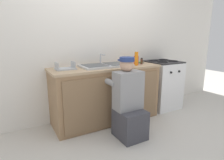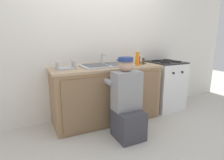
# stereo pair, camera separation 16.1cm
# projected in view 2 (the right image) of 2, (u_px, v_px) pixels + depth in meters

# --- Properties ---
(ground_plane) EXTENTS (12.00, 12.00, 0.00)m
(ground_plane) POSITION_uv_depth(u_px,v_px,m) (115.00, 127.00, 2.91)
(ground_plane) COLOR beige
(back_wall) EXTENTS (6.00, 0.10, 2.50)m
(back_wall) POSITION_uv_depth(u_px,v_px,m) (98.00, 44.00, 3.20)
(back_wall) COLOR silver
(back_wall) RESTS_ON ground_plane
(counter_cabinet) EXTENTS (1.72, 0.62, 0.87)m
(counter_cabinet) POSITION_uv_depth(u_px,v_px,m) (107.00, 95.00, 3.07)
(counter_cabinet) COLOR #997551
(counter_cabinet) RESTS_ON ground_plane
(countertop) EXTENTS (1.76, 0.62, 0.04)m
(countertop) POSITION_uv_depth(u_px,v_px,m) (106.00, 67.00, 2.97)
(countertop) COLOR tan
(countertop) RESTS_ON counter_cabinet
(sink_double_basin) EXTENTS (0.80, 0.44, 0.19)m
(sink_double_basin) POSITION_uv_depth(u_px,v_px,m) (106.00, 65.00, 2.97)
(sink_double_basin) COLOR silver
(sink_double_basin) RESTS_ON countertop
(stove_range) EXTENTS (0.59, 0.62, 0.93)m
(stove_range) POSITION_uv_depth(u_px,v_px,m) (165.00, 85.00, 3.60)
(stove_range) COLOR white
(stove_range) RESTS_ON ground_plane
(plumber_person) EXTENTS (0.42, 0.61, 1.10)m
(plumber_person) POSITION_uv_depth(u_px,v_px,m) (127.00, 105.00, 2.53)
(plumber_person) COLOR #3F3F47
(plumber_person) RESTS_ON ground_plane
(soda_cup_red) EXTENTS (0.08, 0.08, 0.15)m
(soda_cup_red) POSITION_uv_depth(u_px,v_px,m) (138.00, 60.00, 3.17)
(soda_cup_red) COLOR red
(soda_cup_red) RESTS_ON countertop
(soap_bottle_orange) EXTENTS (0.06, 0.06, 0.25)m
(soap_bottle_orange) POSITION_uv_depth(u_px,v_px,m) (138.00, 59.00, 3.03)
(soap_bottle_orange) COLOR orange
(soap_bottle_orange) RESTS_ON countertop
(spice_bottle_pepper) EXTENTS (0.04, 0.04, 0.10)m
(spice_bottle_pepper) POSITION_uv_depth(u_px,v_px,m) (143.00, 61.00, 3.18)
(spice_bottle_pepper) COLOR #513823
(spice_bottle_pepper) RESTS_ON countertop
(cell_phone) EXTENTS (0.07, 0.14, 0.01)m
(cell_phone) POSITION_uv_depth(u_px,v_px,m) (142.00, 63.00, 3.34)
(cell_phone) COLOR black
(cell_phone) RESTS_ON countertop
(dish_rack_tray) EXTENTS (0.28, 0.22, 0.11)m
(dish_rack_tray) POSITION_uv_depth(u_px,v_px,m) (66.00, 67.00, 2.73)
(dish_rack_tray) COLOR #B2B7BC
(dish_rack_tray) RESTS_ON countertop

